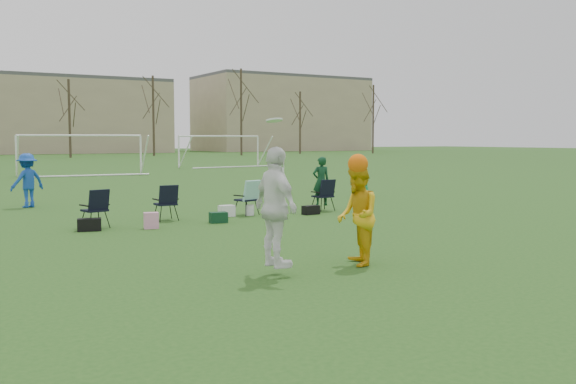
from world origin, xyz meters
TOP-DOWN VIEW (x-y plane):
  - ground at (0.00, 0.00)m, footprint 260.00×260.00m
  - fielder_blue at (-1.79, 13.81)m, footprint 1.28×1.03m
  - fielder_green_far at (9.57, 11.16)m, footprint 0.56×0.79m
  - center_contest at (0.81, 0.78)m, footprint 2.39×1.17m
  - sideline_setup at (2.74, 8.17)m, footprint 7.83×1.84m
  - goal_mid at (4.00, 32.00)m, footprint 7.40×0.63m
  - goal_right at (16.00, 38.00)m, footprint 7.35×1.14m
  - building_row at (6.73, 96.00)m, footprint 126.00×16.00m

SIDE VIEW (x-z plane):
  - ground at x=0.00m, z-range 0.00..0.00m
  - sideline_setup at x=2.74m, z-range -0.32..1.34m
  - fielder_green_far at x=9.57m, z-range 0.00..1.52m
  - fielder_blue at x=-1.79m, z-range 0.00..1.74m
  - center_contest at x=0.81m, z-range -0.25..2.28m
  - goal_mid at x=4.00m, z-range 0.69..3.15m
  - goal_right at x=16.00m, z-range 0.69..3.15m
  - building_row at x=6.73m, z-range -0.51..12.49m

